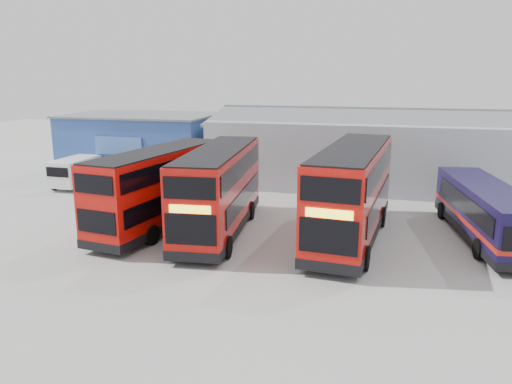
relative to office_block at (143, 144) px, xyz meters
name	(u,v)px	position (x,y,z in m)	size (l,w,h in m)	color
ground_plane	(243,264)	(14.00, -17.99, -2.58)	(120.00, 120.00, 0.00)	#989893
office_block	(143,144)	(0.00, 0.00, 0.00)	(12.30, 8.32, 5.12)	navy
maintenance_shed	(411,150)	(22.00, 2.01, 0.02)	(30.50, 12.00, 5.89)	#999EA7
double_decker_left	(159,189)	(7.99, -13.82, -0.37)	(4.02, 10.73, 4.44)	#BC0F0A
double_decker_centre	(219,191)	(11.49, -13.79, -0.28)	(3.62, 11.11, 4.62)	#BC0F0A
double_decker_right	(352,194)	(18.49, -13.25, -0.14)	(3.82, 11.77, 4.89)	#BC0F0A
single_decker_blue	(485,213)	(25.25, -11.50, -1.15)	(3.98, 10.85, 2.88)	#0D0B33
panel_van	(79,170)	(-2.64, -5.63, -1.34)	(2.26, 5.12, 2.22)	white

